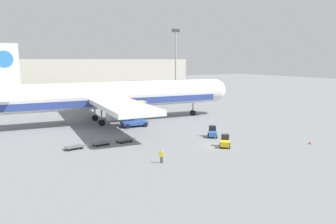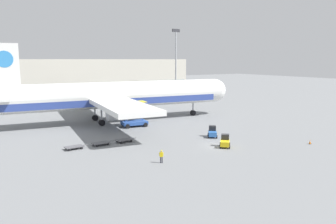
% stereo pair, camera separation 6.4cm
% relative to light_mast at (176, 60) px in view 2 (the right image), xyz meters
% --- Properties ---
extents(ground_plane, '(400.00, 400.00, 0.00)m').
position_rel_light_mast_xyz_m(ground_plane, '(-27.10, -53.24, -13.78)').
color(ground_plane, slate).
extents(terminal_building, '(90.00, 18.20, 14.00)m').
position_rel_light_mast_xyz_m(terminal_building, '(-32.87, 20.07, -6.79)').
color(terminal_building, '#BCB7A8').
rests_on(terminal_building, ground_plane).
extents(light_mast, '(2.80, 0.50, 23.86)m').
position_rel_light_mast_xyz_m(light_mast, '(0.00, 0.00, 0.00)').
color(light_mast, '#9EA0A5').
rests_on(light_mast, ground_plane).
extents(airplane_main, '(57.93, 48.63, 17.00)m').
position_rel_light_mast_xyz_m(airplane_main, '(-33.32, -24.57, -7.94)').
color(airplane_main, white).
rests_on(airplane_main, ground_plane).
extents(scissor_lift_loader, '(5.54, 3.95, 5.21)m').
position_rel_light_mast_xyz_m(scissor_lift_loader, '(-31.57, -31.64, -11.78)').
color(scissor_lift_loader, '#284C99').
rests_on(scissor_lift_loader, ground_plane).
extents(baggage_tug_foreground, '(2.64, 2.80, 2.00)m').
position_rel_light_mast_xyz_m(baggage_tug_foreground, '(-23.93, -47.82, -12.90)').
color(baggage_tug_foreground, '#2D66B7').
rests_on(baggage_tug_foreground, ground_plane).
extents(baggage_tug_mid, '(2.71, 2.76, 2.00)m').
position_rel_light_mast_xyz_m(baggage_tug_mid, '(-26.65, -54.17, -12.90)').
color(baggage_tug_mid, yellow).
rests_on(baggage_tug_mid, ground_plane).
extents(baggage_dolly_lead, '(3.74, 1.65, 0.48)m').
position_rel_light_mast_xyz_m(baggage_dolly_lead, '(-47.47, -42.55, -13.39)').
color(baggage_dolly_lead, '#56565B').
rests_on(baggage_dolly_lead, ground_plane).
extents(baggage_dolly_second, '(3.74, 1.65, 0.48)m').
position_rel_light_mast_xyz_m(baggage_dolly_second, '(-43.09, -42.52, -13.39)').
color(baggage_dolly_second, '#56565B').
rests_on(baggage_dolly_second, ground_plane).
extents(baggage_dolly_third, '(3.74, 1.65, 0.48)m').
position_rel_light_mast_xyz_m(baggage_dolly_third, '(-38.96, -42.66, -13.39)').
color(baggage_dolly_third, '#56565B').
rests_on(baggage_dolly_third, ground_plane).
extents(ground_crew_near, '(0.49, 0.38, 1.79)m').
position_rel_light_mast_xyz_m(ground_crew_near, '(-39.52, -55.73, -12.72)').
color(ground_crew_near, black).
rests_on(ground_crew_near, ground_plane).
extents(traffic_cone_near, '(0.40, 0.40, 0.78)m').
position_rel_light_mast_xyz_m(traffic_cone_near, '(-13.43, -60.34, -13.40)').
color(traffic_cone_near, black).
rests_on(traffic_cone_near, ground_plane).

